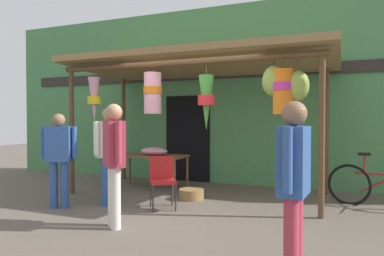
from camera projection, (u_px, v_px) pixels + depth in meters
name	position (u px, v px, depth m)	size (l,w,h in m)	color
ground_plane	(183.00, 207.00, 5.97)	(30.00, 30.00, 0.00)	#60564C
shop_facade	(227.00, 95.00, 8.19)	(11.96, 0.29, 4.00)	#47844C
market_stall_canopy	(200.00, 71.00, 6.73)	(5.08, 2.31, 2.66)	brown
display_table	(150.00, 158.00, 7.47)	(1.50, 0.72, 0.71)	brown
flower_heap_on_table	(155.00, 151.00, 7.41)	(0.58, 0.41, 0.16)	pink
folding_chair	(162.00, 177.00, 5.89)	(0.56, 0.56, 0.84)	#AD1E1E
wicker_basket_by_table	(191.00, 194.00, 6.53)	(0.45, 0.45, 0.18)	olive
parked_bicycle	(383.00, 187.00, 5.88)	(1.73, 0.49, 0.92)	black
vendor_in_orange	(294.00, 177.00, 3.12)	(0.25, 0.59, 1.61)	#B23347
customer_foreground	(59.00, 153.00, 5.87)	(0.56, 0.35, 1.54)	#2D5193
shopper_by_bananas	(114.00, 155.00, 4.80)	(0.46, 0.43, 1.66)	silver
passerby_at_right	(109.00, 148.00, 6.06)	(0.33, 0.57, 1.64)	#2D5193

